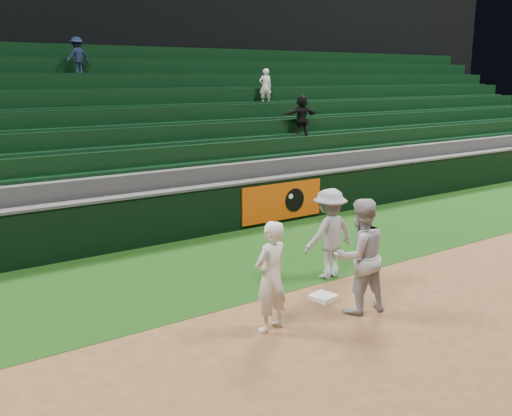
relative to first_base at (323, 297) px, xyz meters
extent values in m
plane|color=brown|center=(-0.30, -0.27, -0.04)|extent=(70.00, 70.00, 0.00)
cube|color=black|center=(-0.30, 2.73, -0.04)|extent=(36.00, 4.20, 0.01)
cube|color=black|center=(-0.30, 17.18, 5.96)|extent=(40.00, 12.00, 12.00)
cube|color=white|center=(0.00, 0.00, 0.00)|extent=(0.47, 0.47, 0.09)
imported|color=white|center=(-1.50, -0.45, 0.84)|extent=(0.72, 0.56, 1.76)
imported|color=#AAACB5|center=(0.15, -0.70, 0.93)|extent=(1.07, 0.91, 1.95)
imported|color=#9A9DA7|center=(0.85, 0.83, 0.85)|extent=(1.16, 0.68, 1.78)
cube|color=black|center=(-0.30, 4.93, 0.56)|extent=(36.00, 0.35, 1.20)
cube|color=#D84C0A|center=(2.70, 4.74, 0.56)|extent=(2.60, 0.05, 1.00)
cylinder|color=black|center=(3.10, 4.71, 0.56)|extent=(0.64, 0.02, 0.64)
cylinder|color=white|center=(2.95, 4.69, 0.68)|extent=(0.14, 0.02, 0.14)
cube|color=#424244|center=(-0.30, 4.93, 1.18)|extent=(36.00, 0.40, 0.06)
cube|color=#353538|center=(-0.30, 5.65, 0.78)|extent=(36.00, 0.85, 1.65)
cube|color=black|center=(-0.30, 5.91, 1.86)|extent=(36.00, 0.14, 0.50)
cube|color=black|center=(-0.30, 5.74, 1.65)|extent=(36.00, 0.45, 0.08)
cube|color=#353538|center=(-0.30, 6.50, 1.01)|extent=(36.00, 0.85, 2.10)
cube|color=black|center=(-0.30, 6.76, 2.31)|extent=(36.00, 0.14, 0.50)
cube|color=black|center=(-0.30, 6.59, 2.10)|extent=(36.00, 0.45, 0.08)
cube|color=#353538|center=(-0.30, 7.35, 1.23)|extent=(36.00, 0.85, 2.55)
cube|color=black|center=(-0.30, 7.61, 2.76)|extent=(36.00, 0.14, 0.50)
cube|color=black|center=(-0.30, 7.44, 2.55)|extent=(36.00, 0.45, 0.08)
cube|color=#353538|center=(-0.30, 8.20, 1.46)|extent=(36.00, 0.85, 3.00)
cube|color=black|center=(-0.30, 8.46, 3.21)|extent=(36.00, 0.14, 0.50)
cube|color=black|center=(-0.30, 8.29, 3.00)|extent=(36.00, 0.45, 0.08)
cube|color=#353538|center=(-0.30, 9.05, 1.68)|extent=(36.00, 0.85, 3.45)
cube|color=black|center=(-0.30, 9.31, 3.66)|extent=(36.00, 0.14, 0.50)
cube|color=black|center=(-0.30, 9.14, 3.45)|extent=(36.00, 0.45, 0.08)
cube|color=#353538|center=(-0.30, 9.90, 1.91)|extent=(36.00, 0.85, 3.90)
cube|color=black|center=(-0.30, 10.16, 4.11)|extent=(36.00, 0.14, 0.50)
cube|color=black|center=(-0.30, 9.99, 3.90)|extent=(36.00, 0.45, 0.08)
cube|color=#353538|center=(-0.30, 10.75, 2.13)|extent=(36.00, 0.85, 4.35)
cube|color=black|center=(-0.30, 11.01, 4.56)|extent=(36.00, 0.14, 0.50)
cube|color=black|center=(-0.30, 10.84, 4.35)|extent=(36.00, 0.45, 0.08)
imported|color=black|center=(4.73, 6.46, 2.68)|extent=(1.20, 0.54, 1.25)
imported|color=silver|center=(4.59, 8.16, 3.52)|extent=(0.47, 0.38, 1.12)
imported|color=#0F1634|center=(-0.92, 9.86, 4.40)|extent=(0.78, 0.56, 1.09)
camera|label=1|loc=(-6.43, -7.13, 3.84)|focal=40.00mm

